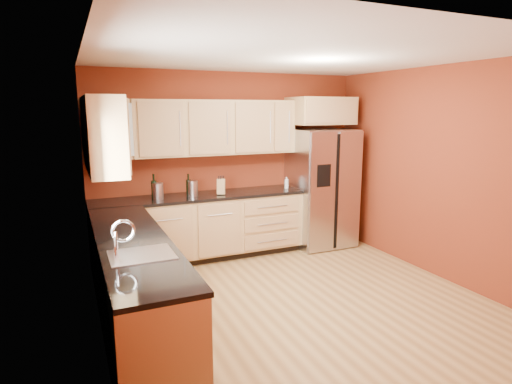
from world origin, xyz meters
The scene contains 23 objects.
floor centered at (0.00, 0.00, 0.00)m, with size 4.00×4.00×0.00m, color olive.
ceiling centered at (0.00, 0.00, 2.60)m, with size 4.00×4.00×0.00m, color silver.
wall_back centered at (0.00, 2.00, 1.30)m, with size 4.00×0.04×2.60m, color maroon.
wall_front centered at (0.00, -2.00, 1.30)m, with size 4.00×0.04×2.60m, color maroon.
wall_left centered at (-2.00, 0.00, 1.30)m, with size 0.04×4.00×2.60m, color maroon.
wall_right centered at (2.00, 0.00, 1.30)m, with size 0.04×4.00×2.60m, color maroon.
base_cabinets_back centered at (-0.55, 1.70, 0.44)m, with size 2.90×0.60×0.88m, color tan.
base_cabinets_left centered at (-1.70, 0.00, 0.44)m, with size 0.60×2.80×0.88m, color tan.
countertop_back centered at (-0.55, 1.69, 0.90)m, with size 2.90×0.62×0.04m, color black.
countertop_left centered at (-1.69, 0.00, 0.90)m, with size 0.62×2.80×0.04m, color black.
upper_cabinets_back centered at (-0.25, 1.83, 1.83)m, with size 2.30×0.33×0.75m, color tan.
upper_cabinets_left centered at (-1.83, 0.72, 1.83)m, with size 0.33×1.35×0.75m, color tan.
corner_upper_cabinet centered at (-1.67, 1.67, 1.83)m, with size 0.62×0.33×0.75m, color tan.
over_fridge_cabinet centered at (1.35, 1.70, 2.05)m, with size 0.92×0.60×0.40m, color tan.
refrigerator centered at (1.35, 1.62, 0.89)m, with size 0.90×0.75×1.78m, color silver.
window centered at (-1.98, -0.50, 1.55)m, with size 0.03×0.90×1.00m, color white.
sink_faucet centered at (-1.69, -0.50, 1.07)m, with size 0.50×0.42×0.30m, color white, non-canonical shape.
canister_left centered at (-1.13, 1.63, 1.03)m, with size 0.13×0.13×0.22m, color silver.
canister_right centered at (-0.66, 1.65, 1.03)m, with size 0.13×0.13×0.21m, color silver.
wine_bottle_a centered at (-0.70, 1.73, 1.07)m, with size 0.07×0.07×0.30m, color black, non-canonical shape.
wine_bottle_b centered at (-1.17, 1.71, 1.08)m, with size 0.07×0.07×0.33m, color black, non-canonical shape.
knife_block centered at (-0.27, 1.62, 1.03)m, with size 0.11×0.10×0.21m, color tan.
soap_dispenser centered at (0.77, 1.66, 1.00)m, with size 0.06×0.06×0.17m, color white.
Camera 1 is at (-2.18, -3.86, 2.07)m, focal length 30.00 mm.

